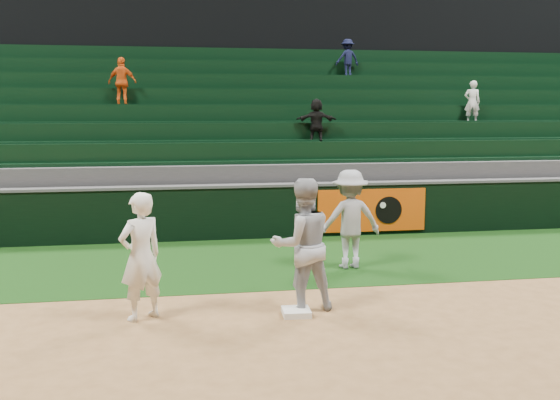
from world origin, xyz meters
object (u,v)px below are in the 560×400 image
at_px(base_coach, 350,219).
at_px(baserunner, 302,245).
at_px(first_baseman, 141,256).
at_px(first_base, 296,312).

bearing_deg(base_coach, baserunner, 55.92).
bearing_deg(first_baseman, first_base, 140.72).
relative_size(first_base, first_baseman, 0.22).
relative_size(baserunner, base_coach, 1.07).
height_order(first_baseman, base_coach, base_coach).
xyz_separation_m(first_base, first_baseman, (-2.19, 0.20, 0.86)).
distance_m(first_base, base_coach, 3.03).
relative_size(first_base, baserunner, 0.20).
xyz_separation_m(first_baseman, base_coach, (3.67, 2.29, 0.02)).
bearing_deg(first_baseman, baserunner, 147.07).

